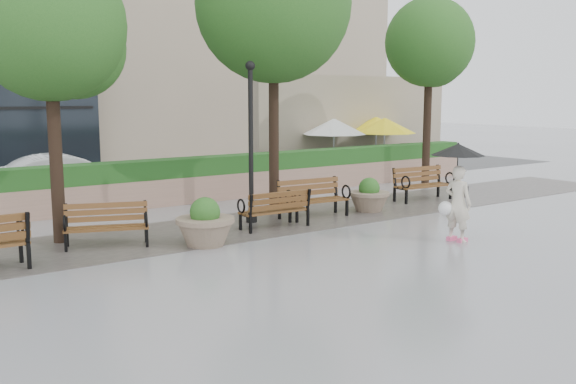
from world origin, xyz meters
TOP-DOWN VIEW (x-y plane):
  - ground at (0.00, 0.00)m, footprint 100.00×100.00m
  - cobble_strip at (0.00, 3.00)m, footprint 28.00×3.20m
  - hedge_wall at (0.00, 7.00)m, footprint 24.00×0.80m
  - cafe_wall at (9.50, 10.00)m, footprint 10.00×0.60m
  - cafe_hedge at (9.00, 7.80)m, footprint 8.00×0.50m
  - asphalt_street at (0.00, 11.00)m, footprint 40.00×7.00m
  - bench_1 at (-3.87, 2.74)m, footprint 1.85×1.25m
  - bench_2 at (0.15, 2.28)m, footprint 1.76×0.75m
  - bench_3 at (1.76, 2.81)m, footprint 1.94×0.89m
  - bench_4 at (6.20, 3.07)m, footprint 1.96×0.90m
  - planter_left at (-2.09, 1.65)m, footprint 1.26×1.26m
  - planter_right at (3.60, 2.67)m, footprint 1.13×1.13m
  - lamppost at (0.07, 3.22)m, footprint 0.28×0.28m
  - tree_0 at (-4.41, 3.84)m, footprint 3.36×3.24m
  - tree_1 at (1.79, 4.57)m, footprint 4.27×4.27m
  - tree_2 at (9.13, 5.59)m, footprint 3.27×3.14m
  - patio_umb_white at (7.48, 8.93)m, footprint 2.50×2.50m
  - patio_umb_yellow_a at (9.65, 8.37)m, footprint 2.50×2.50m
  - patio_umb_yellow_b at (10.21, 9.46)m, footprint 2.50×2.50m
  - car_right at (-2.58, 9.82)m, footprint 4.30×1.61m
  - pedestrian at (2.66, -1.19)m, footprint 1.18×1.18m

SIDE VIEW (x-z plane):
  - ground at x=0.00m, z-range 0.00..0.00m
  - asphalt_street at x=0.00m, z-range 0.00..0.00m
  - cobble_strip at x=0.00m, z-range 0.00..0.01m
  - bench_2 at x=0.15m, z-range -0.19..0.74m
  - bench_1 at x=-3.87m, z-range -0.19..0.74m
  - bench_3 at x=1.76m, z-range -0.20..0.81m
  - bench_4 at x=6.20m, z-range -0.21..0.82m
  - planter_right at x=3.60m, z-range -0.10..0.85m
  - planter_left at x=-2.09m, z-range -0.12..0.94m
  - cafe_hedge at x=9.00m, z-range 0.00..0.90m
  - hedge_wall at x=0.00m, z-range -0.01..1.34m
  - car_right at x=-2.58m, z-range 0.00..1.40m
  - pedestrian at x=2.66m, z-range 0.24..2.40m
  - lamppost at x=0.07m, z-range -0.24..3.81m
  - patio_umb_white at x=7.48m, z-range 0.84..3.14m
  - patio_umb_yellow_a at x=9.65m, z-range 0.84..3.14m
  - patio_umb_yellow_b at x=10.21m, z-range 0.84..3.14m
  - cafe_wall at x=9.50m, z-range 0.00..4.00m
  - tree_0 at x=-4.41m, z-range 1.41..7.73m
  - tree_2 at x=9.13m, z-range 1.60..8.23m
  - tree_1 at x=1.79m, z-range 1.62..9.42m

